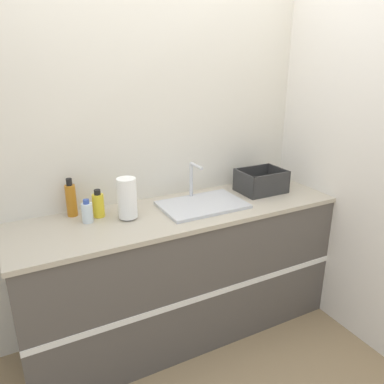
{
  "coord_description": "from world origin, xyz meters",
  "views": [
    {
      "loc": [
        -0.97,
        -1.72,
        1.85
      ],
      "look_at": [
        0.06,
        0.27,
        1.05
      ],
      "focal_mm": 35.0,
      "sensor_mm": 36.0,
      "label": 1
    }
  ],
  "objects": [
    {
      "name": "wall_back",
      "position": [
        0.0,
        0.62,
        1.3
      ],
      "size": [
        4.5,
        0.06,
        2.6
      ],
      "color": "beige",
      "rests_on": "ground_plane"
    },
    {
      "name": "dish_rack",
      "position": [
        0.67,
        0.35,
        0.99
      ],
      "size": [
        0.32,
        0.25,
        0.16
      ],
      "color": "#2D2D2D",
      "rests_on": "counter_cabinet"
    },
    {
      "name": "counter_cabinet",
      "position": [
        0.0,
        0.3,
        0.47
      ],
      "size": [
        2.12,
        0.61,
        0.93
      ],
      "color": "#514C47",
      "rests_on": "ground_plane"
    },
    {
      "name": "bottle_yellow",
      "position": [
        -0.5,
        0.43,
        1.01
      ],
      "size": [
        0.07,
        0.07,
        0.17
      ],
      "color": "yellow",
      "rests_on": "counter_cabinet"
    },
    {
      "name": "wall_right",
      "position": [
        1.08,
        0.3,
        1.3
      ],
      "size": [
        0.06,
        2.59,
        2.6
      ],
      "color": "silver",
      "rests_on": "ground_plane"
    },
    {
      "name": "paper_towel_roll",
      "position": [
        -0.35,
        0.32,
        1.06
      ],
      "size": [
        0.12,
        0.12,
        0.26
      ],
      "color": "#4C4C51",
      "rests_on": "counter_cabinet"
    },
    {
      "name": "sink",
      "position": [
        0.15,
        0.29,
        0.95
      ],
      "size": [
        0.55,
        0.37,
        0.26
      ],
      "color": "silver",
      "rests_on": "counter_cabinet"
    },
    {
      "name": "ground_plane",
      "position": [
        0.0,
        0.0,
        0.0
      ],
      "size": [
        12.0,
        12.0,
        0.0
      ],
      "primitive_type": "plane",
      "color": "#937A56"
    },
    {
      "name": "bottle_amber",
      "position": [
        -0.64,
        0.52,
        1.04
      ],
      "size": [
        0.06,
        0.06,
        0.24
      ],
      "color": "#B26B19",
      "rests_on": "counter_cabinet"
    },
    {
      "name": "bottle_clear",
      "position": [
        -0.58,
        0.38,
        0.99
      ],
      "size": [
        0.06,
        0.06,
        0.14
      ],
      "color": "silver",
      "rests_on": "counter_cabinet"
    }
  ]
}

